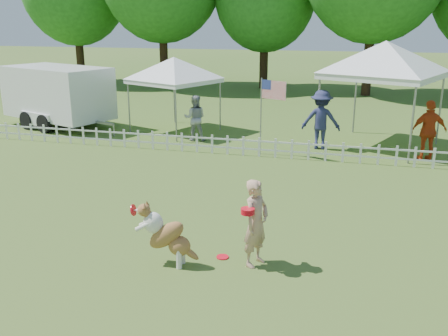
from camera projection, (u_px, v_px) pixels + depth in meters
name	position (u px, v px, depth m)	size (l,w,h in m)	color
ground	(197.00, 259.00, 8.79)	(120.00, 120.00, 0.00)	#365C1D
picket_fence	(267.00, 148.00, 15.18)	(22.00, 0.08, 0.60)	white
handler	(256.00, 223.00, 8.41)	(0.56, 0.37, 1.53)	tan
dog	(167.00, 235.00, 8.46)	(1.05, 0.35, 1.09)	brown
frisbee_on_turf	(223.00, 257.00, 8.85)	(0.22, 0.22, 0.02)	red
canopy_tent_left	(175.00, 96.00, 18.39)	(2.59, 2.59, 2.68)	white
canopy_tent_right	(381.00, 96.00, 16.10)	(3.22, 3.22, 3.33)	white
cargo_trailer	(58.00, 96.00, 19.32)	(5.35, 2.36, 2.36)	white
flag_pole	(261.00, 117.00, 15.29)	(0.91, 0.09, 2.36)	gray
spectator_a	(195.00, 118.00, 17.15)	(0.76, 0.59, 1.57)	#A4A4A9
spectator_b	(321.00, 120.00, 16.01)	(1.23, 0.71, 1.90)	navy
spectator_c	(429.00, 131.00, 14.66)	(1.06, 0.44, 1.80)	#C23E16
tree_center_left	(265.00, 3.00, 28.94)	(6.00, 6.00, 9.80)	#22621C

